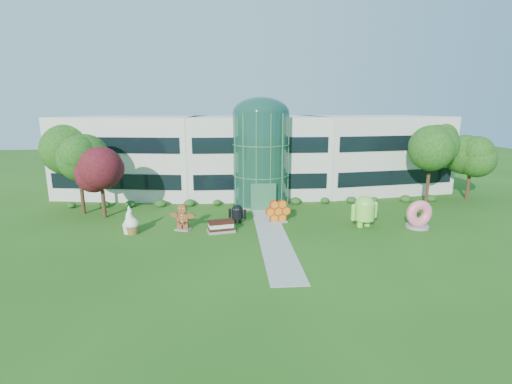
{
  "coord_description": "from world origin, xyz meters",
  "views": [
    {
      "loc": [
        -3.55,
        -27.8,
        10.3
      ],
      "look_at": [
        -0.99,
        6.0,
        2.6
      ],
      "focal_mm": 26.0,
      "sensor_mm": 36.0,
      "label": 1
    }
  ],
  "objects_px": {
    "android_green": "(365,209)",
    "android_black": "(237,212)",
    "gingerbread": "(183,217)",
    "donut": "(418,214)"
  },
  "relations": [
    {
      "from": "android_green",
      "to": "android_black",
      "type": "xyz_separation_m",
      "value": [
        -11.17,
        2.06,
        -0.65
      ]
    },
    {
      "from": "donut",
      "to": "gingerbread",
      "type": "height_order",
      "value": "donut"
    },
    {
      "from": "android_black",
      "to": "donut",
      "type": "height_order",
      "value": "donut"
    },
    {
      "from": "android_black",
      "to": "gingerbread",
      "type": "distance_m",
      "value": 5.08
    },
    {
      "from": "android_green",
      "to": "android_black",
      "type": "relative_size",
      "value": 1.66
    },
    {
      "from": "android_green",
      "to": "gingerbread",
      "type": "relative_size",
      "value": 1.29
    },
    {
      "from": "android_green",
      "to": "gingerbread",
      "type": "height_order",
      "value": "android_green"
    },
    {
      "from": "android_black",
      "to": "gingerbread",
      "type": "bearing_deg",
      "value": -143.83
    },
    {
      "from": "android_green",
      "to": "android_black",
      "type": "distance_m",
      "value": 11.38
    },
    {
      "from": "android_black",
      "to": "gingerbread",
      "type": "height_order",
      "value": "gingerbread"
    }
  ]
}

